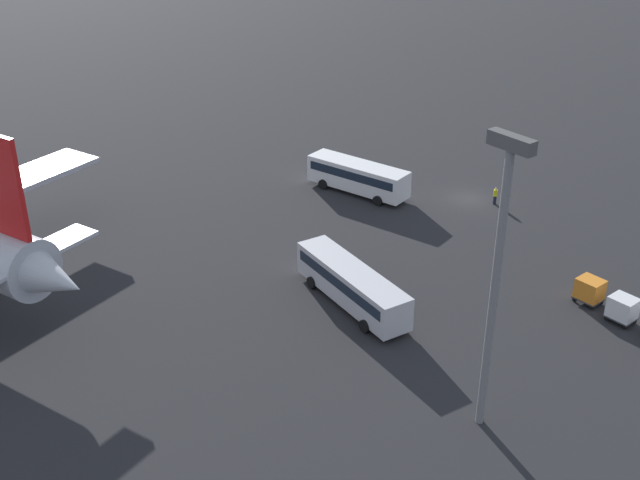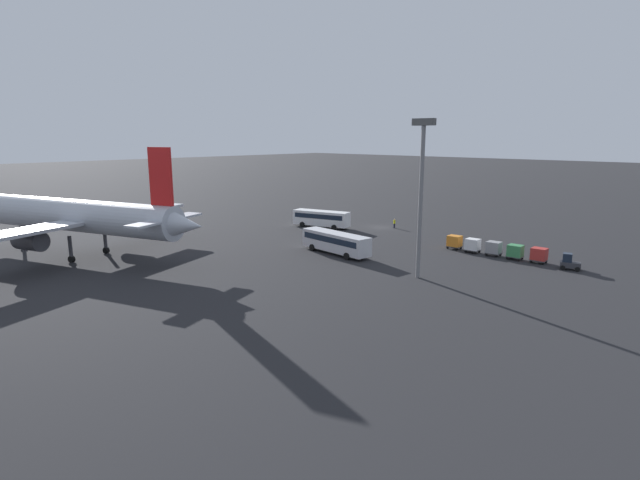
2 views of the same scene
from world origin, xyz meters
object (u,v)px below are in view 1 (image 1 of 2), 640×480
at_px(shuttle_bus_near, 358,175).
at_px(cargo_cart_white, 623,308).
at_px(worker_person, 495,196).
at_px(cargo_cart_orange, 590,290).
at_px(shuttle_bus_far, 352,283).

distance_m(shuttle_bus_near, cargo_cart_white, 30.28).
bearing_deg(worker_person, cargo_cart_orange, 153.33).
height_order(shuttle_bus_near, shuttle_bus_far, shuttle_bus_near).
xyz_separation_m(shuttle_bus_near, shuttle_bus_far, (-16.02, 14.25, -0.01)).
distance_m(shuttle_bus_near, cargo_cart_orange, 27.17).
bearing_deg(worker_person, shuttle_bus_near, 40.05).
height_order(shuttle_bus_near, cargo_cart_white, shuttle_bus_near).
distance_m(shuttle_bus_near, shuttle_bus_far, 21.44).
relative_size(shuttle_bus_near, shuttle_bus_far, 0.91).
xyz_separation_m(worker_person, cargo_cart_white, (-19.88, 8.79, 0.32)).
height_order(worker_person, cargo_cart_white, cargo_cart_white).
height_order(shuttle_bus_far, cargo_cart_orange, shuttle_bus_far).
bearing_deg(shuttle_bus_far, cargo_cart_white, -129.11).
bearing_deg(shuttle_bus_near, cargo_cart_orange, 165.96).
distance_m(shuttle_bus_far, cargo_cart_orange, 18.35).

